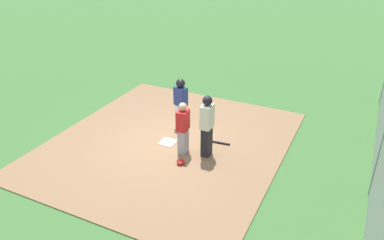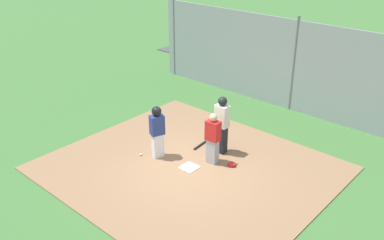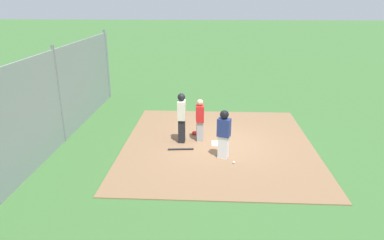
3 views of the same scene
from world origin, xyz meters
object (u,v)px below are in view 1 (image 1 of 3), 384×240
(home_plate, at_px, (168,142))
(baseball_bat, at_px, (216,142))
(catcher, at_px, (183,128))
(catcher_mask, at_px, (181,162))
(runner, at_px, (181,100))
(umpire, at_px, (207,125))
(baseball, at_px, (178,118))

(home_plate, bearing_deg, baseball_bat, -64.59)
(catcher, height_order, catcher_mask, catcher)
(catcher, bearing_deg, baseball_bat, -129.11)
(catcher, xyz_separation_m, runner, (1.37, 0.78, 0.11))
(catcher, distance_m, catcher_mask, 0.91)
(home_plate, height_order, baseball_bat, baseball_bat)
(baseball_bat, bearing_deg, umpire, 85.52)
(catcher, xyz_separation_m, catcher_mask, (-0.53, -0.20, -0.71))
(runner, relative_size, catcher_mask, 6.49)
(umpire, bearing_deg, baseball_bat, -87.45)
(home_plate, bearing_deg, baseball, 16.81)
(runner, height_order, baseball, runner)
(catcher_mask, xyz_separation_m, baseball, (2.31, 1.29, -0.02))
(catcher, height_order, baseball_bat, catcher)
(catcher, xyz_separation_m, baseball, (1.78, 1.09, -0.73))
(catcher, relative_size, runner, 0.96)
(runner, xyz_separation_m, catcher_mask, (-1.91, -0.98, -0.82))
(catcher_mask, relative_size, baseball, 3.24)
(baseball_bat, distance_m, baseball, 1.92)
(umpire, relative_size, runner, 1.12)
(catcher, bearing_deg, umpire, -168.90)
(catcher, xyz_separation_m, umpire, (0.18, -0.62, 0.15))
(runner, distance_m, baseball_bat, 1.69)
(catcher, relative_size, umpire, 0.86)
(home_plate, xyz_separation_m, baseball_bat, (0.59, -1.24, 0.02))
(umpire, relative_size, catcher_mask, 7.26)
(baseball, bearing_deg, catcher_mask, -150.76)
(umpire, xyz_separation_m, baseball_bat, (0.70, 0.02, -0.89))
(runner, bearing_deg, baseball_bat, 90.76)
(catcher, distance_m, baseball, 2.21)
(home_plate, bearing_deg, catcher, -113.97)
(home_plate, relative_size, baseball, 5.95)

